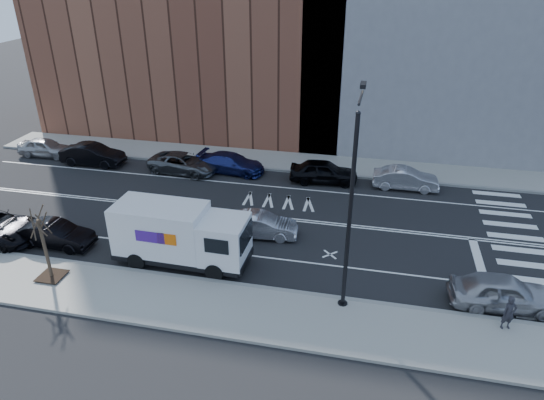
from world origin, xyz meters
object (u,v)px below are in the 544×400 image
at_px(far_parked_a, 45,147).
at_px(near_parked_front, 504,292).
at_px(far_parked_b, 93,155).
at_px(fedex_van, 180,234).
at_px(driving_sedan, 260,225).
at_px(pedestrian, 509,313).

relative_size(far_parked_a, near_parked_front, 0.91).
xyz_separation_m(far_parked_a, far_parked_b, (4.55, -0.75, 0.06)).
bearing_deg(near_parked_front, fedex_van, 84.18).
relative_size(driving_sedan, pedestrian, 2.66).
relative_size(fedex_van, near_parked_front, 1.49).
bearing_deg(driving_sedan, far_parked_a, 61.79).
distance_m(fedex_van, pedestrian, 15.33).
bearing_deg(near_parked_front, driving_sedan, 68.15).
relative_size(fedex_van, pedestrian, 4.46).
bearing_deg(fedex_van, far_parked_a, 145.13).
xyz_separation_m(far_parked_b, driving_sedan, (14.76, -7.51, -0.10)).
bearing_deg(driving_sedan, fedex_van, 130.61).
height_order(driving_sedan, near_parked_front, near_parked_front).
distance_m(fedex_van, far_parked_a, 19.80).
bearing_deg(far_parked_b, driving_sedan, -116.90).
bearing_deg(far_parked_b, fedex_van, -133.60).
xyz_separation_m(far_parked_a, pedestrian, (31.17, -13.59, 0.21)).
height_order(far_parked_b, near_parked_front, near_parked_front).
distance_m(fedex_van, near_parked_front, 15.35).
bearing_deg(pedestrian, fedex_van, 155.39).
relative_size(far_parked_a, pedestrian, 2.73).
height_order(far_parked_a, far_parked_b, far_parked_b).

